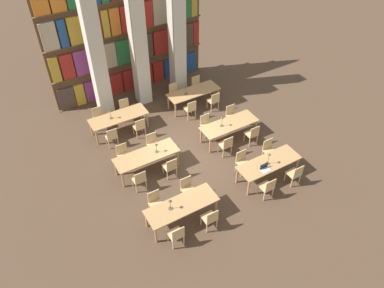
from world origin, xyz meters
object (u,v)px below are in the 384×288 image
at_px(chair_1, 156,202).
at_px(chair_4, 267,187).
at_px(chair_3, 188,188).
at_px(chair_5, 243,161).
at_px(desk_lamp_2, 156,146).
at_px(reading_table_0, 182,207).
at_px(chair_7, 269,150).
at_px(chair_11, 153,144).
at_px(chair_17, 99,117).
at_px(chair_20, 190,109).
at_px(chair_12, 226,145).
at_px(desk_lamp_1, 269,157).
at_px(desk_lamp_5, 186,88).
at_px(chair_13, 206,124).
at_px(desk_lamp_3, 222,120).
at_px(pillar_right, 177,27).
at_px(desk_lamp_4, 110,113).
at_px(chair_22, 214,100).
at_px(chair_18, 139,127).
at_px(chair_0, 176,235).
at_px(reading_table_3, 229,125).
at_px(reading_table_1, 269,164).
at_px(chair_16, 112,136).
at_px(chair_15, 232,115).
at_px(chair_8, 139,179).
at_px(chair_9, 123,155).
at_px(reading_table_4, 119,118).
at_px(laptop, 265,169).
at_px(pillar_center, 138,37).
at_px(chair_14, 252,134).
at_px(chair_23, 197,85).
at_px(desk_lamp_0, 170,203).
at_px(chair_19, 126,108).
at_px(pillar_left, 95,48).
at_px(reading_table_5, 193,93).
at_px(chair_6, 295,174).
at_px(chair_2, 210,218).

bearing_deg(chair_1, chair_4, 159.80).
distance_m(chair_3, chair_5, 2.29).
bearing_deg(desk_lamp_2, reading_table_0, -99.01).
distance_m(chair_3, chair_7, 3.47).
xyz_separation_m(chair_5, chair_11, (-2.30, 2.43, 0.00)).
height_order(chair_17, chair_20, same).
relative_size(desk_lamp_2, chair_12, 0.45).
distance_m(desk_lamp_1, desk_lamp_5, 5.01).
distance_m(chair_13, desk_lamp_3, 0.90).
xyz_separation_m(chair_13, desk_lamp_5, (0.17, 1.88, 0.57)).
bearing_deg(pillar_right, chair_3, -116.06).
bearing_deg(chair_7, reading_table_0, 11.15).
relative_size(desk_lamp_4, chair_22, 0.46).
height_order(desk_lamp_3, chair_18, desk_lamp_3).
height_order(chair_0, chair_5, same).
height_order(chair_0, reading_table_3, chair_0).
height_order(reading_table_1, chair_16, chair_16).
height_order(chair_4, chair_7, same).
bearing_deg(pillar_right, reading_table_3, -89.72).
xyz_separation_m(chair_15, chair_18, (-3.53, 1.19, 0.00)).
distance_m(chair_8, chair_16, 2.53).
relative_size(chair_9, chair_15, 1.00).
height_order(chair_16, desk_lamp_4, desk_lamp_4).
bearing_deg(reading_table_3, chair_9, 169.92).
relative_size(chair_0, reading_table_4, 0.38).
xyz_separation_m(laptop, chair_16, (-3.71, 4.48, -0.30)).
distance_m(chair_15, desk_lamp_3, 1.27).
xyz_separation_m(chair_0, chair_1, (0.00, 1.38, 0.00)).
height_order(reading_table_1, chair_18, chair_18).
xyz_separation_m(pillar_center, chair_11, (-1.13, -3.30, -2.53)).
distance_m(chair_17, desk_lamp_5, 3.74).
bearing_deg(reading_table_3, desk_lamp_4, 145.47).
xyz_separation_m(chair_14, chair_16, (-4.68, 2.57, 0.00)).
relative_size(chair_3, desk_lamp_2, 2.20).
bearing_deg(reading_table_4, chair_3, -82.18).
xyz_separation_m(chair_17, chair_23, (4.59, 0.01, 0.00)).
height_order(desk_lamp_0, chair_19, desk_lamp_0).
bearing_deg(chair_23, chair_5, 77.35).
bearing_deg(chair_15, desk_lamp_1, 77.02).
bearing_deg(chair_17, desk_lamp_4, 114.56).
bearing_deg(chair_20, chair_22, 0.00).
height_order(desk_lamp_3, chair_23, desk_lamp_3).
bearing_deg(pillar_left, laptop, -64.49).
distance_m(chair_11, reading_table_5, 3.39).
height_order(reading_table_0, desk_lamp_5, desk_lamp_5).
xyz_separation_m(chair_13, chair_15, (1.21, 0.00, 0.00)).
bearing_deg(reading_table_0, chair_20, 56.97).
relative_size(chair_7, desk_lamp_2, 2.20).
height_order(chair_13, chair_16, same).
bearing_deg(chair_6, chair_2, -178.15).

